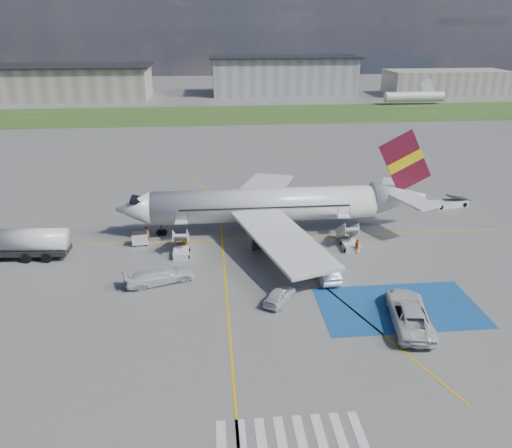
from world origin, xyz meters
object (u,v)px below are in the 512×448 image
object	(u,v)px
car_silver_b	(325,270)
van_white_a	(410,310)
car_silver_a	(280,295)
van_white_b	(160,273)
airliner	(276,205)
gpu_cart	(140,239)
fuel_tanker	(23,246)
belt_loader	(450,203)

from	to	relation	value
car_silver_b	van_white_a	bearing A→B (deg)	117.87
car_silver_a	van_white_b	world-z (taller)	van_white_b
airliner	van_white_b	size ratio (longest dim) A/B	7.19
gpu_cart	van_white_a	size ratio (longest dim) A/B	0.30
airliner	fuel_tanker	world-z (taller)	airliner
gpu_cart	car_silver_a	size ratio (longest dim) A/B	0.47
fuel_tanker	belt_loader	distance (m)	53.37
belt_loader	car_silver_b	xyz separation A→B (m)	(-21.42, -18.47, 0.44)
fuel_tanker	car_silver_b	bearing A→B (deg)	-9.93
van_white_a	car_silver_a	bearing A→B (deg)	-11.80
airliner	belt_loader	world-z (taller)	airliner
airliner	belt_loader	distance (m)	25.65
airliner	car_silver_a	xyz separation A→B (m)	(-1.81, -16.15, -2.70)
gpu_cart	belt_loader	size ratio (longest dim) A/B	0.35
gpu_cart	car_silver_b	world-z (taller)	car_silver_b
belt_loader	van_white_a	bearing A→B (deg)	-131.29
gpu_cart	belt_loader	world-z (taller)	belt_loader
fuel_tanker	car_silver_a	bearing A→B (deg)	-20.49
fuel_tanker	car_silver_b	distance (m)	31.65
airliner	van_white_a	xyz separation A→B (m)	(8.41, -20.37, -2.18)
airliner	car_silver_b	bearing A→B (deg)	-74.97
gpu_cart	car_silver_a	xyz separation A→B (m)	(13.89, -13.75, 0.03)
fuel_tanker	van_white_a	xyz separation A→B (m)	(35.94, -15.69, -0.17)
fuel_tanker	car_silver_a	size ratio (longest dim) A/B	2.41
car_silver_a	belt_loader	bearing A→B (deg)	-104.85
gpu_cart	van_white_a	world-z (taller)	van_white_a
car_silver_a	van_white_a	size ratio (longest dim) A/B	0.63
fuel_tanker	van_white_a	world-z (taller)	fuel_tanker
fuel_tanker	van_white_b	world-z (taller)	fuel_tanker
gpu_cart	car_silver_a	world-z (taller)	gpu_cart
van_white_a	car_silver_b	bearing A→B (deg)	-47.47
belt_loader	car_silver_b	distance (m)	28.29
car_silver_b	van_white_b	size ratio (longest dim) A/B	0.98
van_white_b	van_white_a	bearing A→B (deg)	-130.39
car_silver_b	van_white_b	bearing A→B (deg)	-6.00
fuel_tanker	airliner	bearing A→B (deg)	13.18
car_silver_a	fuel_tanker	bearing A→B (deg)	10.67
belt_loader	car_silver_a	size ratio (longest dim) A/B	1.33
belt_loader	car_silver_b	world-z (taller)	car_silver_b
fuel_tanker	gpu_cart	distance (m)	12.07
car_silver_a	van_white_b	xyz separation A→B (m)	(-10.91, 4.65, 0.31)
car_silver_b	car_silver_a	bearing A→B (deg)	35.07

